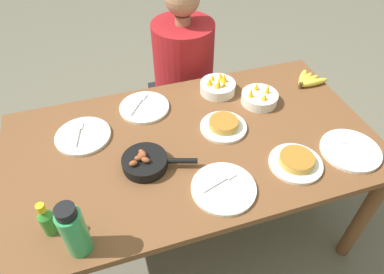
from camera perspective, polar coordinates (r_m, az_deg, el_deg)
ground_plane at (r=2.18m, az=0.00°, el=-14.88°), size 14.00×14.00×0.00m
dining_table at (r=1.65m, az=0.00°, el=-3.07°), size 1.70×0.94×0.75m
banana_bunch at (r=2.03m, az=18.73°, el=8.94°), size 0.19×0.15×0.04m
skillet at (r=1.47m, az=-7.68°, el=-4.17°), size 0.31×0.19×0.08m
frittata_plate_center at (r=1.64m, az=5.27°, el=1.95°), size 0.22×0.22×0.05m
frittata_plate_side at (r=1.54m, az=16.95°, el=-3.94°), size 0.23×0.23×0.05m
empty_plate_near_front at (r=1.40m, az=5.28°, el=-8.49°), size 0.26×0.26×0.02m
empty_plate_far_left at (r=1.69m, az=24.88°, el=-2.03°), size 0.27×0.27×0.02m
empty_plate_far_right at (r=1.67m, az=-17.70°, el=0.17°), size 0.26×0.26×0.02m
empty_plate_mid_edge at (r=1.77m, az=-7.95°, el=4.91°), size 0.25×0.25×0.02m
fruit_bowl_mango at (r=1.85m, az=4.32°, el=8.43°), size 0.19×0.19×0.11m
fruit_bowl_citrus at (r=1.81m, az=11.18°, el=6.49°), size 0.19×0.19×0.11m
water_bottle at (r=1.23m, az=-19.07°, el=-14.52°), size 0.09×0.09×0.24m
hot_sauce_bottle at (r=1.34m, az=-22.99°, el=-12.62°), size 0.05×0.05×0.16m
person_figure at (r=2.30m, az=-1.32°, el=7.63°), size 0.41×0.41×1.22m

